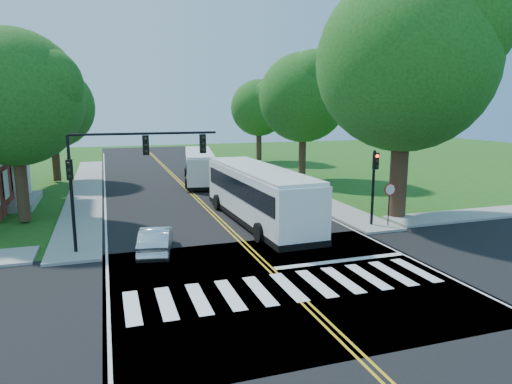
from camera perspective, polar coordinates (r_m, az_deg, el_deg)
name	(u,v)px	position (r m, az deg, el deg)	size (l,w,h in m)	color
ground	(284,282)	(18.91, 3.48, -11.23)	(140.00, 140.00, 0.00)	#214D13
road	(197,199)	(35.60, -7.34, -0.85)	(14.00, 96.00, 0.01)	black
cross_road	(284,282)	(18.91, 3.48, -11.21)	(60.00, 12.00, 0.01)	black
center_line	(188,190)	(39.46, -8.46, 0.26)	(0.36, 70.00, 0.01)	gold
edge_line_w	(105,195)	(38.91, -18.37, -0.32)	(0.12, 70.00, 0.01)	silver
edge_line_e	(263,186)	(41.15, 0.90, 0.80)	(0.12, 70.00, 0.01)	silver
crosswalk	(288,287)	(18.48, 4.07, -11.72)	(12.60, 3.00, 0.01)	silver
stop_bar	(341,261)	(21.69, 10.59, -8.44)	(6.60, 0.40, 0.01)	silver
sidewalk_nw	(86,189)	(41.89, -20.44, 0.39)	(2.60, 40.00, 0.15)	gray
sidewalk_ne	(268,179)	(44.42, 1.45, 1.61)	(2.60, 40.00, 0.15)	gray
tree_ne_big	(405,63)	(30.09, 18.14, 15.05)	(10.80, 10.80, 14.91)	#382616
tree_west_near	(13,98)	(30.67, -28.07, 10.32)	(8.00, 8.00, 11.40)	#382616
tree_west_far	(52,107)	(46.48, -24.18, 9.66)	(7.60, 7.60, 10.67)	#382616
tree_east_mid	(303,98)	(44.16, 5.94, 11.64)	(8.40, 8.40, 11.93)	#382616
tree_east_far	(259,108)	(59.42, 0.38, 10.46)	(7.20, 7.20, 10.34)	#382616
signal_nw	(122,163)	(22.87, -16.43, 3.53)	(7.15, 0.46, 5.66)	black
signal_ne	(374,178)	(27.41, 14.55, 1.75)	(0.30, 0.46, 4.40)	black
stop_sign	(390,194)	(27.62, 16.37, -0.24)	(0.76, 0.08, 2.53)	black
bus_lead	(258,194)	(27.81, 0.29, -0.22)	(3.50, 13.18, 3.39)	silver
bus_follow	(199,166)	(43.31, -7.11, 3.27)	(4.25, 11.55, 2.92)	silver
hatchback	(156,240)	(22.67, -12.42, -5.90)	(1.42, 4.07, 1.34)	silver
suv	(279,193)	(34.20, 2.95, -0.13)	(2.15, 4.67, 1.30)	silver
dark_sedan	(259,184)	(38.91, 0.41, 1.07)	(1.58, 3.88, 1.12)	black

